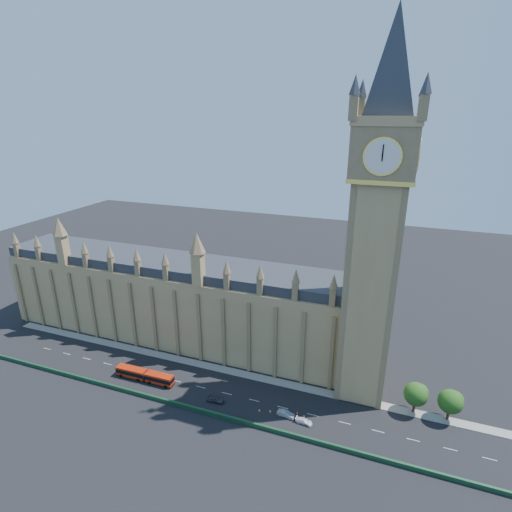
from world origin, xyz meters
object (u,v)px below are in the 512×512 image
(red_bus, at_px, (145,375))
(car_silver, at_px, (286,414))
(car_white, at_px, (304,421))
(car_grey, at_px, (216,399))

(red_bus, distance_m, car_silver, 42.12)
(car_silver, bearing_deg, car_white, -93.00)
(car_white, bearing_deg, red_bus, 93.64)
(car_silver, bearing_deg, car_grey, 99.70)
(red_bus, relative_size, car_grey, 3.93)
(car_grey, height_order, car_white, car_grey)
(car_grey, height_order, car_silver, car_grey)
(red_bus, relative_size, car_white, 4.22)
(car_grey, xyz_separation_m, car_silver, (19.02, 1.22, -0.04))
(car_grey, xyz_separation_m, car_white, (23.91, 0.45, -0.16))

